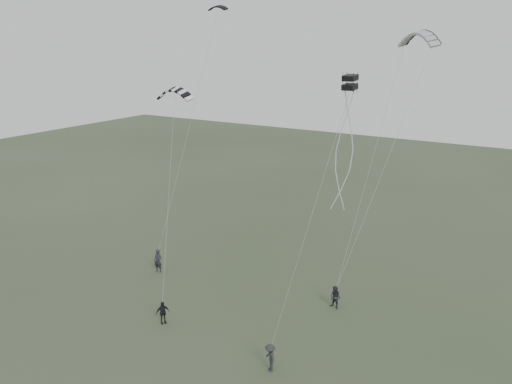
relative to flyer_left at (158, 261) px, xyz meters
The scene contains 9 objects.
ground 9.12m from the flyer_left, 31.94° to the right, with size 140.00×140.00×0.00m, color #35422A.
flyer_left is the anchor object (origin of this frame).
flyer_right 13.92m from the flyer_left, ahead, with size 0.76×0.59×1.57m, color #252529.
flyer_center 7.55m from the flyer_left, 46.43° to the right, with size 0.87×0.36×1.49m, color black.
flyer_far 14.66m from the flyer_left, 24.77° to the right, with size 1.02×0.59×1.58m, color #28292D.
kite_dark_small 20.24m from the flyer_left, 83.87° to the left, with size 1.62×0.49×0.52m, color black, non-canonical shape.
kite_pale_large 25.33m from the flyer_left, 35.32° to the left, with size 3.50×0.79×1.48m, color #A4A6A9, non-canonical shape.
kite_striped 13.08m from the flyer_left, 37.57° to the left, with size 2.80×0.70×1.12m, color black, non-canonical shape.
kite_box 21.22m from the flyer_left, ahead, with size 0.63×0.63×0.71m, color black, non-canonical shape.
Camera 1 is at (16.77, -21.50, 16.99)m, focal length 35.00 mm.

